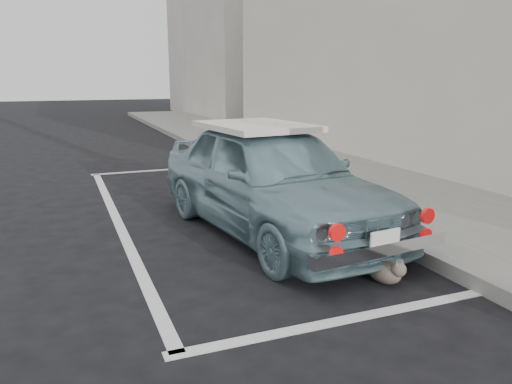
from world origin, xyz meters
TOP-DOWN VIEW (x-y plane):
  - ground at (0.00, 0.00)m, footprint 80.00×80.00m
  - sidewalk at (3.20, 2.00)m, footprint 2.80×40.00m
  - building_far at (6.35, 20.00)m, footprint 3.50×10.00m
  - pline_rear at (0.50, -0.50)m, footprint 3.00×0.12m
  - pline_front at (0.50, 6.50)m, footprint 3.00×0.12m
  - pline_side at (-0.90, 3.00)m, footprint 0.12×7.00m
  - retro_coupe at (0.82, 1.83)m, footprint 2.06×4.13m
  - cat at (1.18, -0.01)m, footprint 0.31×0.51m

SIDE VIEW (x-z plane):
  - ground at x=0.00m, z-range 0.00..0.00m
  - pline_rear at x=0.50m, z-range 0.00..0.01m
  - pline_front at x=0.50m, z-range 0.00..0.01m
  - pline_side at x=-0.90m, z-range 0.00..0.01m
  - sidewalk at x=3.20m, z-range 0.00..0.15m
  - cat at x=1.18m, z-range -0.01..0.26m
  - retro_coupe at x=0.82m, z-range 0.01..1.36m
  - building_far at x=6.35m, z-range 0.00..8.00m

